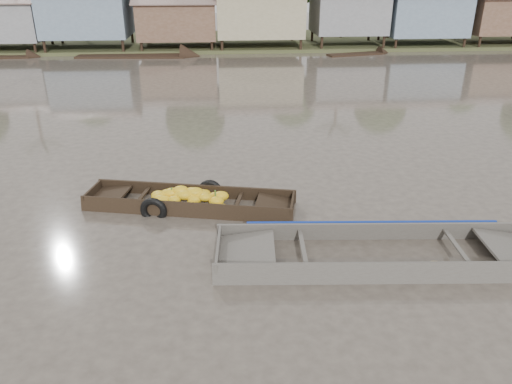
{
  "coord_description": "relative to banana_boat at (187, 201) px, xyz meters",
  "views": [
    {
      "loc": [
        -0.82,
        -11.04,
        6.25
      ],
      "look_at": [
        0.07,
        0.7,
        0.8
      ],
      "focal_mm": 35.0,
      "sensor_mm": 36.0,
      "label": 1
    }
  ],
  "objects": [
    {
      "name": "viewer_boat",
      "position": [
        4.57,
        -3.09,
        -0.11
      ],
      "size": [
        7.69,
        2.46,
        0.61
      ],
      "rotation": [
        0.0,
        0.0,
        -0.06
      ],
      "color": "#46413C",
      "rests_on": "ground"
    },
    {
      "name": "banana_boat",
      "position": [
        0.0,
        0.0,
        0.0
      ],
      "size": [
        6.0,
        2.59,
        0.81
      ],
      "rotation": [
        0.0,
        0.0,
        -0.21
      ],
      "color": "black",
      "rests_on": "ground"
    },
    {
      "name": "riverbank",
      "position": [
        4.82,
        30.25,
        2.9
      ],
      "size": [
        120.0,
        12.47,
        10.22
      ],
      "color": "#384723",
      "rests_on": "ground"
    },
    {
      "name": "distant_boats",
      "position": [
        3.07,
        21.59,
        -0.22
      ],
      "size": [
        46.89,
        16.42,
        0.35
      ],
      "color": "black",
      "rests_on": "ground"
    },
    {
      "name": "ground",
      "position": [
        1.79,
        -1.61,
        -0.17
      ],
      "size": [
        120.0,
        120.0,
        0.0
      ],
      "primitive_type": "plane",
      "color": "#453C35",
      "rests_on": "ground"
    }
  ]
}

